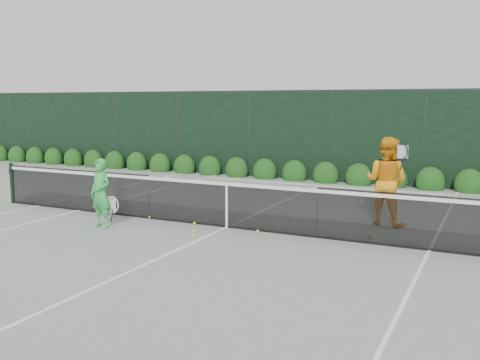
% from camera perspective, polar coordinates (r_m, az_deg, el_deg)
% --- Properties ---
extents(ground, '(80.00, 80.00, 0.00)m').
position_cam_1_polar(ground, '(11.46, -1.41, -5.09)').
color(ground, gray).
rests_on(ground, ground).
extents(tennis_net, '(12.90, 0.10, 1.07)m').
position_cam_1_polar(tennis_net, '(11.36, -1.53, -2.48)').
color(tennis_net, black).
rests_on(tennis_net, ground).
extents(player_woman, '(0.64, 0.44, 1.48)m').
position_cam_1_polar(player_woman, '(11.73, -14.63, -1.38)').
color(player_woman, green).
rests_on(player_woman, ground).
extents(player_man, '(1.08, 0.92, 1.92)m').
position_cam_1_polar(player_man, '(11.98, 15.34, -0.13)').
color(player_man, orange).
rests_on(player_man, ground).
extents(court_lines, '(11.03, 23.83, 0.01)m').
position_cam_1_polar(court_lines, '(11.46, -1.41, -5.07)').
color(court_lines, white).
rests_on(court_lines, ground).
extents(windscreen_fence, '(32.00, 21.07, 3.06)m').
position_cam_1_polar(windscreen_fence, '(8.91, -9.48, 0.81)').
color(windscreen_fence, black).
rests_on(windscreen_fence, ground).
extents(hedge_row, '(31.66, 0.65, 0.94)m').
position_cam_1_polar(hedge_row, '(17.97, 9.13, 0.48)').
color(hedge_row, '#12370F').
rests_on(hedge_row, ground).
extents(tennis_balls, '(5.01, 2.18, 0.07)m').
position_cam_1_polar(tennis_balls, '(11.32, -0.67, -5.09)').
color(tennis_balls, '#C7D830').
rests_on(tennis_balls, ground).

